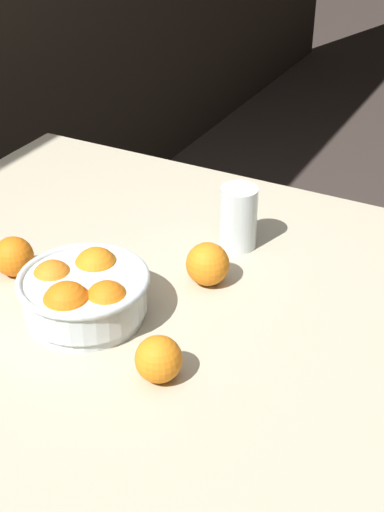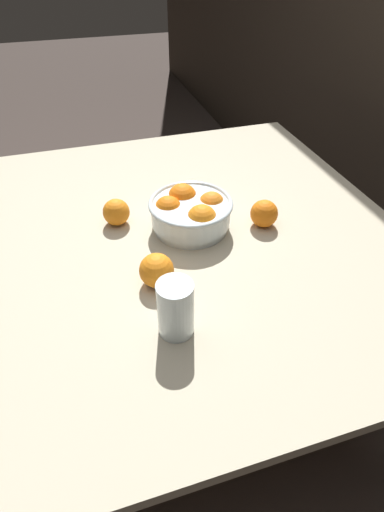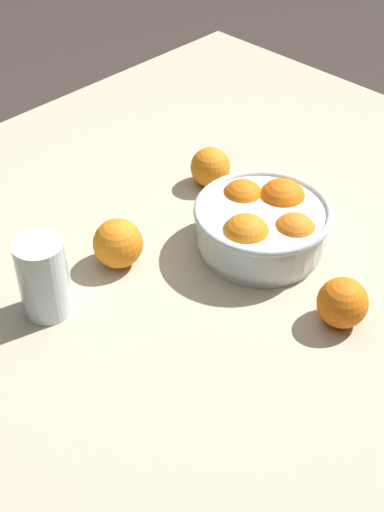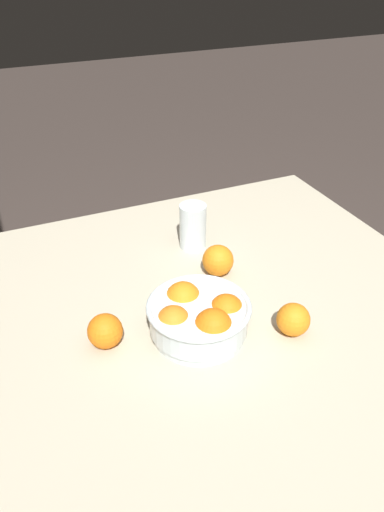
% 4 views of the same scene
% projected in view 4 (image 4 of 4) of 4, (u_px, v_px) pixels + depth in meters
% --- Properties ---
extents(ground_plane, '(12.00, 12.00, 0.00)m').
position_uv_depth(ground_plane, '(210.00, 506.00, 1.49)').
color(ground_plane, '#3D332D').
extents(dining_table, '(1.21, 1.20, 0.72)m').
position_uv_depth(dining_table, '(216.00, 346.00, 1.13)').
color(dining_table, '#B7AD93').
rests_on(dining_table, ground_plane).
extents(fruit_bowl, '(0.22, 0.22, 0.10)m').
position_uv_depth(fruit_bowl, '(199.00, 317.00, 1.04)').
color(fruit_bowl, silver).
rests_on(fruit_bowl, dining_table).
extents(juice_glass, '(0.07, 0.07, 0.12)m').
position_uv_depth(juice_glass, '(193.00, 228.00, 1.33)').
color(juice_glass, '#F4A314').
rests_on(juice_glass, dining_table).
extents(orange_loose_near_bowl, '(0.07, 0.07, 0.07)m').
position_uv_depth(orange_loose_near_bowl, '(293.00, 320.00, 1.05)').
color(orange_loose_near_bowl, orange).
rests_on(orange_loose_near_bowl, dining_table).
extents(orange_loose_front, '(0.07, 0.07, 0.07)m').
position_uv_depth(orange_loose_front, '(105.00, 331.00, 1.02)').
color(orange_loose_front, orange).
rests_on(orange_loose_front, dining_table).
extents(orange_loose_aside, '(0.08, 0.08, 0.08)m').
position_uv_depth(orange_loose_aside, '(218.00, 260.00, 1.23)').
color(orange_loose_aside, orange).
rests_on(orange_loose_aside, dining_table).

